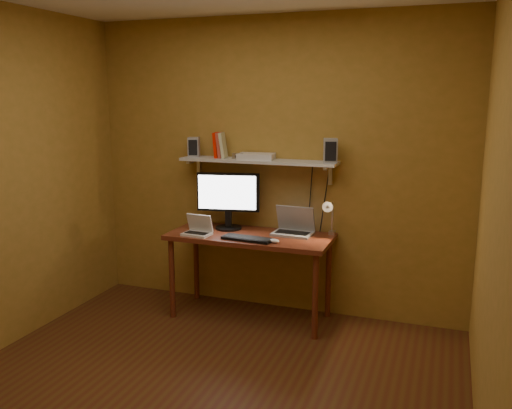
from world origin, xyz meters
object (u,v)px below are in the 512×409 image
at_px(keyboard, 247,239).
at_px(shelf_camera, 238,156).
at_px(wall_shelf, 258,161).
at_px(desk_lamp, 330,213).
at_px(laptop, 294,227).
at_px(speaker_left, 194,147).
at_px(netbook, 198,229).
at_px(mouse, 274,241).
at_px(router, 256,156).
at_px(desk, 250,244).
at_px(speaker_right, 330,151).
at_px(monitor, 228,198).

height_order(keyboard, shelf_camera, shelf_camera).
relative_size(wall_shelf, shelf_camera, 14.61).
bearing_deg(desk_lamp, keyboard, -153.69).
relative_size(laptop, desk_lamp, 0.91).
height_order(keyboard, speaker_left, speaker_left).
height_order(netbook, mouse, netbook).
distance_m(laptop, keyboard, 0.45).
distance_m(wall_shelf, router, 0.04).
bearing_deg(desk, keyboard, -76.58).
relative_size(speaker_right, router, 0.65).
height_order(monitor, desk_lamp, monitor).
bearing_deg(wall_shelf, keyboard, -83.46).
xyz_separation_m(mouse, desk_lamp, (0.38, 0.31, 0.19)).
bearing_deg(shelf_camera, router, 25.02).
xyz_separation_m(netbook, router, (0.40, 0.35, 0.60)).
relative_size(desk_lamp, speaker_right, 1.86).
xyz_separation_m(desk, desk_lamp, (0.66, 0.13, 0.29)).
xyz_separation_m(netbook, desk_lamp, (1.08, 0.28, 0.16)).
height_order(laptop, speaker_right, speaker_right).
relative_size(netbook, speaker_left, 1.39).
xyz_separation_m(wall_shelf, netbook, (-0.42, -0.35, -0.56)).
relative_size(keyboard, speaker_left, 2.43).
bearing_deg(netbook, laptop, 25.99).
bearing_deg(shelf_camera, speaker_right, 3.68).
bearing_deg(keyboard, speaker_left, 155.84).
bearing_deg(netbook, monitor, 64.23).
bearing_deg(router, speaker_left, 179.94).
distance_m(mouse, router, 0.80).
bearing_deg(router, desk_lamp, -5.73).
bearing_deg(monitor, laptop, -9.60).
xyz_separation_m(desk, router, (-0.02, 0.19, 0.74)).
relative_size(desk_lamp, router, 1.21).
xyz_separation_m(monitor, netbook, (-0.16, -0.28, -0.23)).
height_order(laptop, keyboard, laptop).
height_order(speaker_left, router, speaker_left).
distance_m(shelf_camera, router, 0.16).
distance_m(desk, shelf_camera, 0.77).
distance_m(wall_shelf, monitor, 0.42).
distance_m(keyboard, mouse, 0.24).
bearing_deg(wall_shelf, desk_lamp, -5.88).
relative_size(desk, shelf_camera, 14.61).
distance_m(monitor, desk_lamp, 0.92).
relative_size(monitor, laptop, 1.61).
xyz_separation_m(laptop, speaker_left, (-0.96, 0.05, 0.65)).
relative_size(desk, monitor, 2.53).
relative_size(desk, speaker_left, 7.94).
bearing_deg(laptop, keyboard, -130.64).
bearing_deg(desk, mouse, -33.68).
xyz_separation_m(speaker_left, speaker_right, (1.26, -0.02, 0.01)).
bearing_deg(speaker_left, desk, -33.81).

